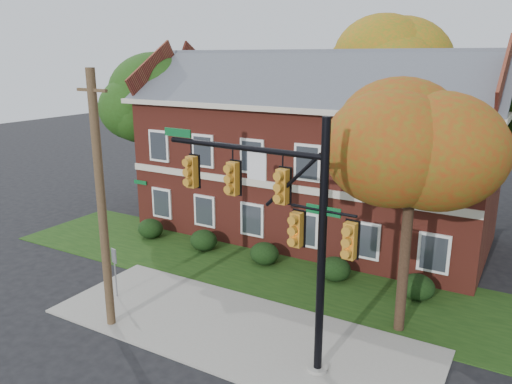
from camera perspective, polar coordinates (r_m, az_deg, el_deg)
The scene contains 15 objects.
ground at distance 17.71m, azimuth -4.17°, elevation -16.99°, with size 120.00×120.00×0.00m, color black.
sidewalk at distance 18.40m, azimuth -2.37°, elevation -15.47°, with size 14.00×5.00×0.08m, color gray.
grass_strip at distance 22.30m, azimuth 4.63°, elevation -9.79°, with size 30.00×6.00×0.04m, color #193811.
apartment_building at distance 26.83m, azimuth 6.51°, elevation 5.59°, with size 18.80×8.80×9.74m.
hedge_far_left at distance 27.37m, azimuth -11.97°, elevation -4.11°, with size 1.40×1.26×1.05m, color black.
hedge_left at distance 25.27m, azimuth -6.01°, elevation -5.50°, with size 1.40×1.26×1.05m, color black.
hedge_center at distance 23.50m, azimuth 0.97°, elevation -7.05°, with size 1.40×1.26×1.05m, color black.
hedge_right at distance 22.15m, azimuth 9.00°, elevation -8.68°, with size 1.40×1.26×1.05m, color black.
hedge_far_right at distance 21.29m, azimuth 17.94°, elevation -10.29°, with size 1.40×1.26×1.05m, color black.
tree_near_right at distance 16.75m, azimuth 18.25°, elevation 4.97°, with size 4.50×4.25×8.58m.
tree_left_rear at distance 30.91m, azimuth -11.27°, elevation 9.83°, with size 5.40×5.10×8.88m.
tree_far_rear at distance 33.41m, azimuth 14.49°, elevation 13.75°, with size 6.84×6.46×11.52m.
traffic_signal at distance 14.93m, azimuth 2.78°, elevation -2.50°, with size 7.05×0.80×7.88m.
utility_pole at distance 17.73m, azimuth -17.26°, elevation -1.24°, with size 1.42×0.33×9.10m.
sign_post at distance 20.78m, azimuth -15.85°, elevation -8.01°, with size 0.31×0.11×2.12m.
Camera 1 is at (8.56, -12.31, 9.43)m, focal length 35.00 mm.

